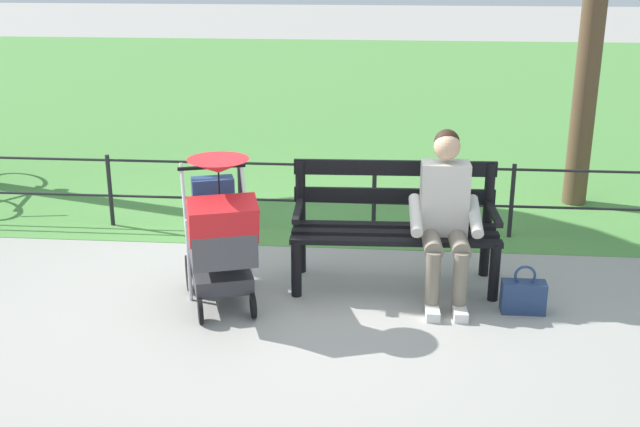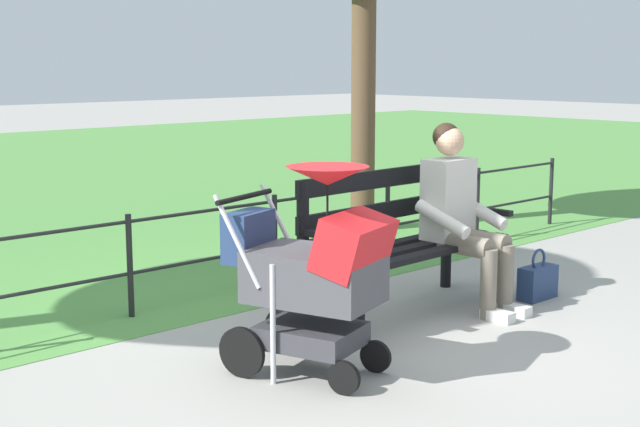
# 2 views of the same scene
# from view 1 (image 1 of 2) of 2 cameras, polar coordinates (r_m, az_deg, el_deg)

# --- Properties ---
(ground_plane) EXTENTS (60.00, 60.00, 0.00)m
(ground_plane) POSITION_cam_1_polar(r_m,az_deg,el_deg) (6.37, -2.07, -5.04)
(ground_plane) COLOR #9E9B93
(grass_lawn) EXTENTS (40.00, 16.00, 0.01)m
(grass_lawn) POSITION_cam_1_polar(r_m,az_deg,el_deg) (14.82, 2.08, 8.86)
(grass_lawn) COLOR #518E42
(grass_lawn) RESTS_ON ground
(park_bench) EXTENTS (1.62, 0.65, 0.96)m
(park_bench) POSITION_cam_1_polar(r_m,az_deg,el_deg) (6.24, 5.37, -0.43)
(park_bench) COLOR black
(park_bench) RESTS_ON ground
(person_on_bench) EXTENTS (0.54, 0.74, 1.28)m
(person_on_bench) POSITION_cam_1_polar(r_m,az_deg,el_deg) (6.00, 8.99, 0.13)
(person_on_bench) COLOR slate
(person_on_bench) RESTS_ON ground
(stroller) EXTENTS (0.74, 0.99, 1.15)m
(stroller) POSITION_cam_1_polar(r_m,az_deg,el_deg) (5.83, -7.20, -1.19)
(stroller) COLOR black
(stroller) RESTS_ON ground
(handbag) EXTENTS (0.32, 0.14, 0.37)m
(handbag) POSITION_cam_1_polar(r_m,az_deg,el_deg) (6.03, 14.41, -5.77)
(handbag) COLOR navy
(handbag) RESTS_ON ground
(park_fence) EXTENTS (8.80, 0.04, 0.70)m
(park_fence) POSITION_cam_1_polar(r_m,az_deg,el_deg) (7.33, 2.93, 1.74)
(park_fence) COLOR black
(park_fence) RESTS_ON ground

